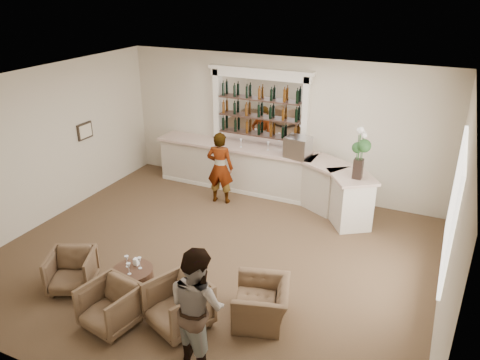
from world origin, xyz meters
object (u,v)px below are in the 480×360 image
object	(u,v)px
armchair_left	(72,271)
armchair_center	(110,306)
espresso_machine	(298,147)
cocktail_table	(134,282)
sommelier	(220,168)
guest	(197,306)
flower_vase	(360,150)
armchair_right	(178,305)
armchair_far	(262,303)
bar_counter	(265,173)

from	to	relation	value
armchair_left	armchair_center	size ratio (longest dim) A/B	0.96
armchair_left	espresso_machine	distance (m)	5.48
cocktail_table	sommelier	distance (m)	3.87
guest	flower_vase	xyz separation A→B (m)	(1.12, 4.67, 0.87)
armchair_left	flower_vase	xyz separation A→B (m)	(3.88, 4.17, 1.41)
armchair_right	espresso_machine	world-z (taller)	espresso_machine
armchair_left	armchair_far	size ratio (longest dim) A/B	0.79
armchair_right	armchair_far	world-z (taller)	armchair_right
guest	armchair_right	size ratio (longest dim) A/B	2.11
cocktail_table	flower_vase	world-z (taller)	flower_vase
armchair_center	espresso_machine	world-z (taller)	espresso_machine
guest	armchair_far	xyz separation A→B (m)	(0.48, 1.12, -0.58)
armchair_far	flower_vase	world-z (taller)	flower_vase
armchair_left	armchair_far	bearing A→B (deg)	-14.71
sommelier	armchair_center	xyz separation A→B (m)	(0.46, -4.57, -0.51)
guest	sommelier	bearing A→B (deg)	-43.59
armchair_far	espresso_machine	world-z (taller)	espresso_machine
guest	espresso_machine	distance (m)	5.37
guest	armchair_center	world-z (taller)	guest
sommelier	guest	distance (m)	5.02
bar_counter	armchair_center	distance (m)	5.37
armchair_far	espresso_machine	xyz separation A→B (m)	(-0.87, 4.21, 1.07)
cocktail_table	guest	size ratio (longest dim) A/B	0.38
armchair_far	sommelier	bearing A→B (deg)	-161.35
sommelier	armchair_center	distance (m)	4.63
armchair_left	armchair_center	bearing A→B (deg)	-47.00
flower_vase	guest	bearing A→B (deg)	-103.49
sommelier	armchair_far	distance (m)	4.31
guest	armchair_left	bearing A→B (deg)	12.50
flower_vase	armchair_center	bearing A→B (deg)	-119.87
cocktail_table	armchair_far	bearing A→B (deg)	8.61
guest	armchair_right	distance (m)	0.90
espresso_machine	armchair_left	bearing A→B (deg)	-108.82
guest	espresso_machine	xyz separation A→B (m)	(-0.38, 5.33, 0.49)
bar_counter	armchair_center	world-z (taller)	bar_counter
bar_counter	cocktail_table	bearing A→B (deg)	-96.09
sommelier	armchair_center	bearing A→B (deg)	86.65
cocktail_table	armchair_center	distance (m)	0.79
flower_vase	armchair_far	bearing A→B (deg)	-100.20
armchair_center	espresso_machine	size ratio (longest dim) A/B	1.44
armchair_right	armchair_far	xyz separation A→B (m)	(1.08, 0.68, -0.07)
cocktail_table	armchair_far	size ratio (longest dim) A/B	0.71
armchair_center	armchair_left	bearing A→B (deg)	168.55
cocktail_table	armchair_far	distance (m)	2.20
bar_counter	flower_vase	world-z (taller)	flower_vase
guest	armchair_left	xyz separation A→B (m)	(-2.76, 0.50, -0.55)
cocktail_table	armchair_left	distance (m)	1.11
cocktail_table	armchair_right	distance (m)	1.16
sommelier	armchair_right	size ratio (longest dim) A/B	2.04
armchair_left	armchair_far	distance (m)	3.30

